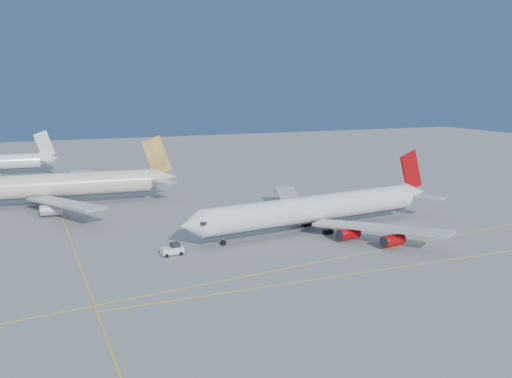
{
  "coord_description": "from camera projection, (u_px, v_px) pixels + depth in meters",
  "views": [
    {
      "loc": [
        -48.58,
        -92.2,
        31.4
      ],
      "look_at": [
        2.75,
        30.16,
        7.0
      ],
      "focal_mm": 40.0,
      "sensor_mm": 36.0,
      "label": 1
    }
  ],
  "objects": [
    {
      "name": "ground",
      "position": [
        304.0,
        253.0,
        107.78
      ],
      "size": [
        500.0,
        500.0,
        0.0
      ],
      "primitive_type": "plane",
      "color": "slate",
      "rests_on": "ground"
    },
    {
      "name": "taxiway_lines",
      "position": [
        220.0,
        253.0,
        107.94
      ],
      "size": [
        118.86,
        140.0,
        0.02
      ],
      "color": "yellow",
      "rests_on": "ground"
    },
    {
      "name": "airliner_virgin",
      "position": [
        319.0,
        208.0,
        123.85
      ],
      "size": [
        64.93,
        57.84,
        16.04
      ],
      "rotation": [
        0.0,
        0.0,
        0.14
      ],
      "color": "white",
      "rests_on": "ground"
    },
    {
      "name": "airliner_etihad",
      "position": [
        49.0,
        186.0,
        148.23
      ],
      "size": [
        67.97,
        62.68,
        17.74
      ],
      "rotation": [
        0.0,
        0.0,
        -0.06
      ],
      "color": "beige",
      "rests_on": "ground"
    },
    {
      "name": "pushback_tug",
      "position": [
        173.0,
        249.0,
        106.34
      ],
      "size": [
        4.2,
        2.8,
        2.26
      ],
      "rotation": [
        0.0,
        0.0,
        0.1
      ],
      "color": "white",
      "rests_on": "ground"
    }
  ]
}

